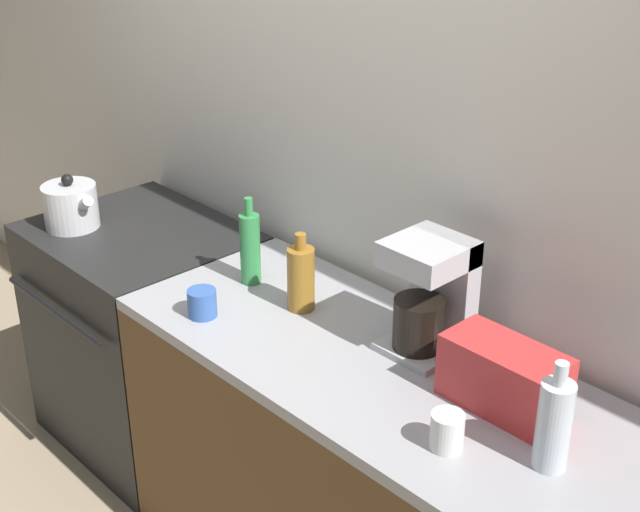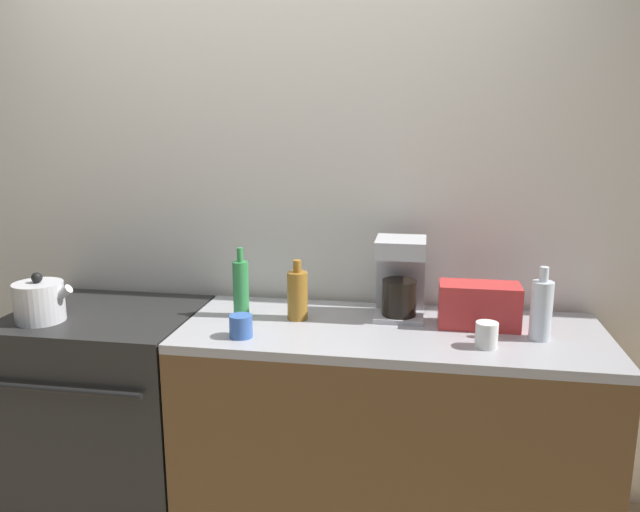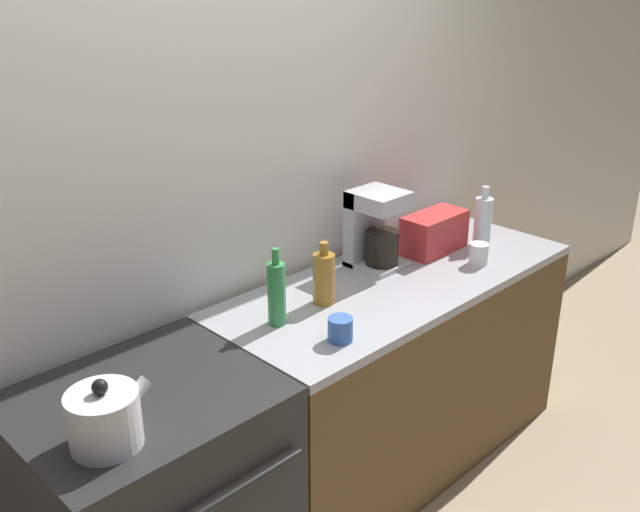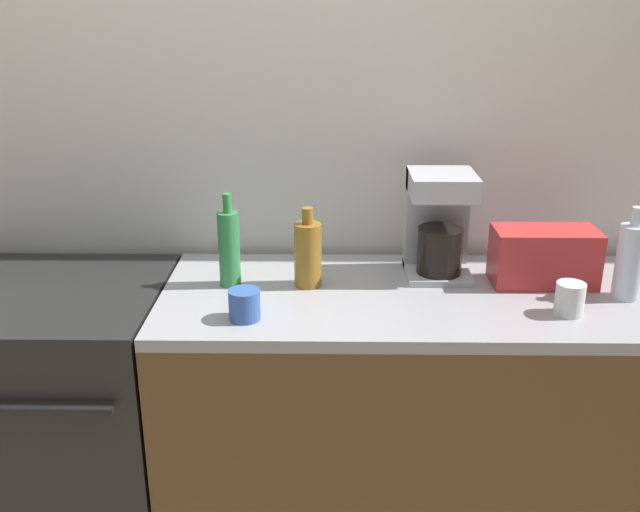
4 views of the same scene
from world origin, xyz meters
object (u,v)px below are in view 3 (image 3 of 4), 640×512
cup_blue (340,329)px  cup_white (479,254)px  stove (154,507)px  kettle (105,418)px  bottle_amber (324,278)px  bottle_green (277,293)px  coffee_maker (374,227)px  bottle_clear (483,221)px  toaster (434,232)px

cup_blue → cup_white: 0.90m
stove → kettle: size_ratio=3.60×
bottle_amber → bottle_green: 0.24m
cup_blue → coffee_maker: bearing=31.9°
bottle_clear → toaster: bearing=152.7°
bottle_green → cup_blue: size_ratio=3.33×
kettle → coffee_maker: 1.47m
bottle_amber → cup_white: (0.73, -0.20, -0.06)m
bottle_amber → cup_blue: bearing=-124.0°
kettle → cup_white: bearing=-0.1°
bottle_amber → cup_white: size_ratio=2.65×
bottle_amber → cup_blue: bottle_amber is taller
bottle_amber → toaster: bearing=2.2°
bottle_clear → cup_blue: bottle_clear is taller
kettle → toaster: size_ratio=0.79×
stove → bottle_clear: bearing=-0.9°
stove → bottle_green: size_ratio=3.06×
bottle_clear → coffee_maker: bearing=159.8°
kettle → cup_blue: (0.86, -0.05, -0.04)m
bottle_amber → cup_white: bearing=-15.4°
stove → cup_white: size_ratio=9.49×
kettle → bottle_green: (0.78, 0.20, 0.04)m
cup_white → kettle: bearing=179.9°
stove → cup_blue: bearing=-16.2°
bottle_amber → cup_blue: 0.30m
bottle_clear → bottle_amber: 0.94m
kettle → cup_white: 1.76m
stove → toaster: bearing=3.0°
bottle_clear → bottle_amber: (-0.94, 0.08, -0.01)m
kettle → bottle_clear: bearing=3.4°
toaster → cup_blue: bearing=-162.8°
coffee_maker → cup_white: bearing=-44.1°
stove → kettle: 0.57m
bottle_clear → cup_white: (-0.20, -0.12, -0.07)m
kettle → cup_blue: bearing=-3.1°
stove → bottle_green: 0.81m
bottle_green → cup_white: 1.00m
stove → bottle_clear: (1.77, -0.03, 0.55)m
kettle → bottle_green: 0.81m
toaster → bottle_amber: 0.72m
stove → coffee_maker: size_ratio=2.67×
bottle_clear → cup_blue: size_ratio=3.18×
bottle_amber → stove: bearing=-176.3°
toaster → cup_white: (0.01, -0.23, -0.04)m
cup_blue → bottle_green: bearing=106.2°
bottle_amber → cup_white: bottle_amber is taller
coffee_maker → cup_blue: coffee_maker is taller
bottle_amber → cup_white: 0.76m
stove → toaster: 1.64m
coffee_maker → bottle_clear: 0.57m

